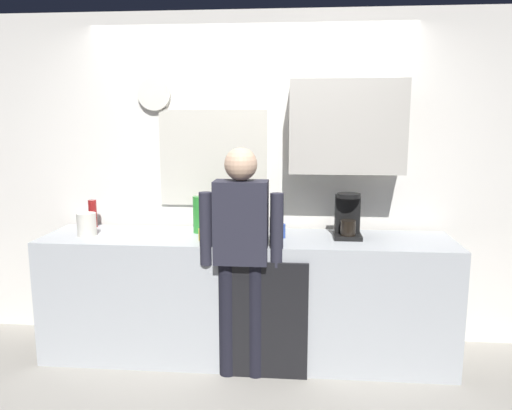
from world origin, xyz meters
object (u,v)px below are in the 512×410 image
Objects in this scene: bottle_green_wine at (253,213)px; cup_blue_mug at (280,231)px; coffee_maker at (348,218)px; person_at_sink at (241,244)px; cup_yellow_cup at (204,234)px; bottle_amber_beer at (278,219)px; storage_canister at (87,224)px; bottle_clear_soda at (199,215)px; bottle_red_vinegar at (93,214)px; bottle_dark_sauce at (273,230)px.

bottle_green_wine is 0.27m from cup_blue_mug.
person_at_sink reaches higher than coffee_maker.
cup_yellow_cup is 0.05× the size of person_at_sink.
person_at_sink is at bearing -94.45° from bottle_green_wine.
bottle_amber_beer is (-0.51, 0.06, -0.03)m from coffee_maker.
cup_blue_mug is 0.59× the size of storage_canister.
storage_canister is 1.21m from person_at_sink.
bottle_clear_soda is 0.57m from person_at_sink.
bottle_clear_soda is at bearing -179.49° from bottle_amber_beer.
bottle_red_vinegar is 1.36m from person_at_sink.
storage_canister is (-0.81, -0.17, -0.06)m from bottle_clear_soda.
storage_canister is at bearing 175.65° from cup_yellow_cup.
bottle_amber_beer is 0.82× the size of bottle_clear_soda.
bottle_clear_soda reaches higher than bottle_amber_beer.
bottle_dark_sauce is 0.26m from bottle_amber_beer.
bottle_clear_soda is 0.27m from cup_yellow_cup.
bottle_dark_sauce is 0.60× the size of bottle_green_wine.
bottle_amber_beer is 0.60m from bottle_clear_soda.
bottle_amber_beer is 0.58m from cup_yellow_cup.
bottle_clear_soda is at bearing 125.55° from person_at_sink.
coffee_maker reaches higher than cup_blue_mug.
bottle_green_wine is at bearing 9.61° from storage_canister.
coffee_maker is at bearing 3.37° from storage_canister.
cup_blue_mug is at bearing 2.64° from storage_canister.
bottle_green_wine is at bearing -3.38° from bottle_red_vinegar.
coffee_maker is at bearing -7.06° from bottle_amber_beer.
cup_yellow_cup is (0.96, -0.35, -0.07)m from bottle_red_vinegar.
bottle_dark_sauce is 0.11× the size of person_at_sink.
bottle_red_vinegar is 2.59× the size of cup_yellow_cup.
person_at_sink is (1.18, -0.24, -0.06)m from storage_canister.
bottle_clear_soda is at bearing 11.89° from storage_canister.
coffee_maker reaches higher than bottle_green_wine.
bottle_clear_soda reaches higher than bottle_red_vinegar.
bottle_green_wine is 3.00× the size of cup_blue_mug.
coffee_maker reaches higher than bottle_dark_sauce.
storage_canister is (-1.43, -0.07, 0.03)m from cup_blue_mug.
bottle_clear_soda is (-0.41, -0.04, -0.01)m from bottle_green_wine.
bottle_amber_beer reaches higher than cup_blue_mug.
person_at_sink is (-0.25, -0.31, -0.03)m from cup_blue_mug.
bottle_red_vinegar is 1.52m from cup_blue_mug.
coffee_maker is at bearing 19.06° from person_at_sink.
person_at_sink reaches higher than cup_blue_mug.
cup_blue_mug is at bearing 13.96° from cup_yellow_cup.
cup_yellow_cup is 0.85× the size of cup_blue_mug.
bottle_green_wine is 0.47m from person_at_sink.
person_at_sink reaches higher than bottle_green_wine.
bottle_amber_beer is at bearing 85.57° from bottle_dark_sauce.
bottle_amber_beer is 2.71× the size of cup_yellow_cup.
bottle_red_vinegar is 1.03m from cup_yellow_cup.
cup_blue_mug is at bearing 75.39° from bottle_dark_sauce.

